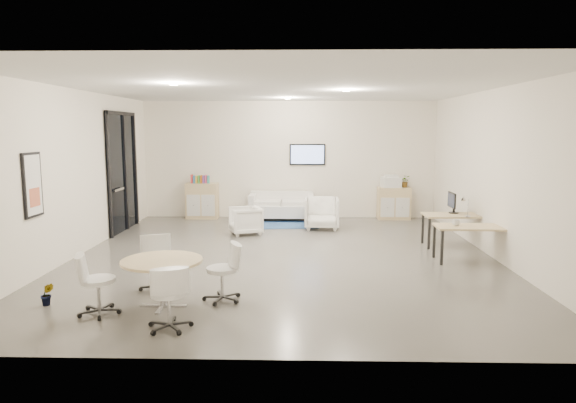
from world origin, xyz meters
The scene contains 21 objects.
room_shell centered at (0.00, 0.00, 1.60)m, with size 9.60×10.60×4.80m.
glass_door centered at (-3.95, 2.51, 1.50)m, with size 0.09×1.90×2.85m.
artwork centered at (-3.97, -1.60, 1.55)m, with size 0.05×0.54×1.04m.
wall_tv centered at (0.50, 4.46, 1.75)m, with size 0.98×0.06×0.58m.
ceiling_spots centered at (-0.20, 0.83, 3.18)m, with size 3.14×4.14×0.03m.
sideboard_left centered at (-2.39, 4.25, 0.48)m, with size 0.86×0.45×0.97m.
sideboard_right centered at (2.86, 4.26, 0.44)m, with size 0.87×0.42×0.87m.
books centered at (-2.44, 4.25, 1.08)m, with size 0.50×0.14×0.22m.
printer centered at (2.77, 4.27, 1.03)m, with size 0.53×0.46×0.34m.
loveseat centered at (-0.20, 4.07, 0.35)m, with size 1.72×0.88×0.64m.
blue_rug centered at (-0.07, 3.29, 0.01)m, with size 1.61×1.07×0.01m, color #2C4B88.
armchair_left centered at (-0.97, 2.11, 0.35)m, with size 0.68×0.64×0.70m, color silver.
armchair_right centered at (0.84, 2.82, 0.43)m, with size 0.83×0.77×0.85m, color silver.
desk_rear centered at (3.55, 0.95, 0.61)m, with size 1.32×0.69×0.68m.
desk_front centered at (3.47, -0.28, 0.60)m, with size 1.30×0.68×0.67m.
monitor centered at (3.51, 1.10, 0.92)m, with size 0.20×0.50×0.44m.
round_table centered at (-1.57, -2.89, 0.59)m, with size 1.10×1.10×0.67m.
meeting_chairs centered at (-1.57, -2.89, 0.41)m, with size 2.30×2.30×0.82m.
plant_cabinet centered at (3.15, 4.27, 1.00)m, with size 0.29×0.33×0.26m, color #3F7F3F.
plant_floor centered at (-3.20, -2.87, 0.07)m, with size 0.18×0.32×0.14m, color #3F7F3F.
cup centered at (3.20, -0.26, 0.74)m, with size 0.14×0.11×0.14m, color white.
Camera 1 is at (0.34, -9.66, 2.43)m, focal length 32.00 mm.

